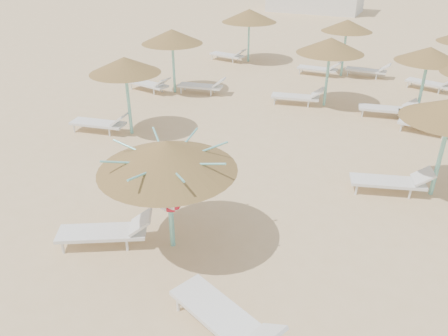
% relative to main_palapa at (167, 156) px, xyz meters
% --- Properties ---
extents(ground, '(120.00, 120.00, 0.00)m').
position_rel_main_palapa_xyz_m(ground, '(0.13, -0.30, -2.19)').
color(ground, tan).
rests_on(ground, ground).
extents(main_palapa, '(2.82, 2.82, 2.53)m').
position_rel_main_palapa_xyz_m(main_palapa, '(0.00, 0.00, 0.00)').
color(main_palapa, '#77CEC3').
rests_on(main_palapa, ground).
extents(lounger_main_a, '(2.10, 1.53, 0.75)m').
position_rel_main_palapa_xyz_m(lounger_main_a, '(-1.28, -0.56, -1.84)').
color(lounger_main_a, silver).
rests_on(lounger_main_a, ground).
extents(lounger_main_b, '(2.30, 1.46, 0.80)m').
position_rel_main_palapa_xyz_m(lounger_main_b, '(2.12, -1.74, -1.81)').
color(lounger_main_b, silver).
rests_on(lounger_main_b, ground).
extents(palapa_field, '(18.76, 14.08, 2.72)m').
position_rel_main_palapa_xyz_m(palapa_field, '(2.80, 10.04, 0.11)').
color(palapa_field, '#77CEC3').
rests_on(palapa_field, ground).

